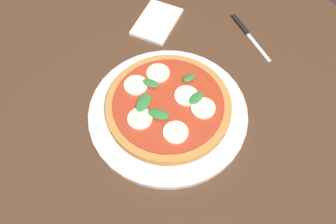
# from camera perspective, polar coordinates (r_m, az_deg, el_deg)

# --- Properties ---
(ground_plane) EXTENTS (6.00, 6.00, 0.00)m
(ground_plane) POSITION_cam_1_polar(r_m,az_deg,el_deg) (1.53, -1.04, -15.04)
(ground_plane) COLOR #2D2B28
(dining_table) EXTENTS (1.13, 1.07, 0.77)m
(dining_table) POSITION_cam_1_polar(r_m,az_deg,el_deg) (0.91, -1.68, -3.24)
(dining_table) COLOR #4C301E
(dining_table) RESTS_ON ground_plane
(serving_tray) EXTENTS (0.34, 0.34, 0.01)m
(serving_tray) POSITION_cam_1_polar(r_m,az_deg,el_deg) (0.81, -0.00, -0.15)
(serving_tray) COLOR silver
(serving_tray) RESTS_ON dining_table
(pizza) EXTENTS (0.27, 0.27, 0.03)m
(pizza) POSITION_cam_1_polar(r_m,az_deg,el_deg) (0.80, 0.03, 0.97)
(pizza) COLOR #C6843F
(pizza) RESTS_ON serving_tray
(napkin) EXTENTS (0.16, 0.14, 0.01)m
(napkin) POSITION_cam_1_polar(r_m,az_deg,el_deg) (0.98, -1.69, 13.38)
(napkin) COLOR white
(napkin) RESTS_ON dining_table
(knife) EXTENTS (0.04, 0.16, 0.01)m
(knife) POSITION_cam_1_polar(r_m,az_deg,el_deg) (0.98, 11.61, 11.76)
(knife) COLOR black
(knife) RESTS_ON dining_table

